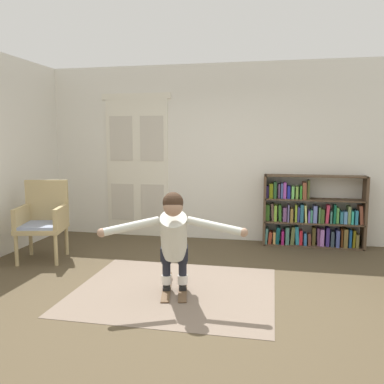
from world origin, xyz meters
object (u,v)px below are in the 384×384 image
at_px(wicker_chair, 43,218).
at_px(skis_pair, 175,287).
at_px(bookshelf, 310,216).
at_px(person_skier, 174,235).

relative_size(wicker_chair, skis_pair, 1.36).
relative_size(bookshelf, person_skier, 1.05).
height_order(wicker_chair, person_skier, person_skier).
bearing_deg(skis_pair, wicker_chair, 159.54).
relative_size(skis_pair, person_skier, 0.55).
bearing_deg(wicker_chair, skis_pair, -20.46).
bearing_deg(person_skier, skis_pair, 102.16).
bearing_deg(skis_pair, bookshelf, 53.71).
xyz_separation_m(skis_pair, person_skier, (0.05, -0.21, 0.66)).
xyz_separation_m(wicker_chair, skis_pair, (2.09, -0.78, -0.56)).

